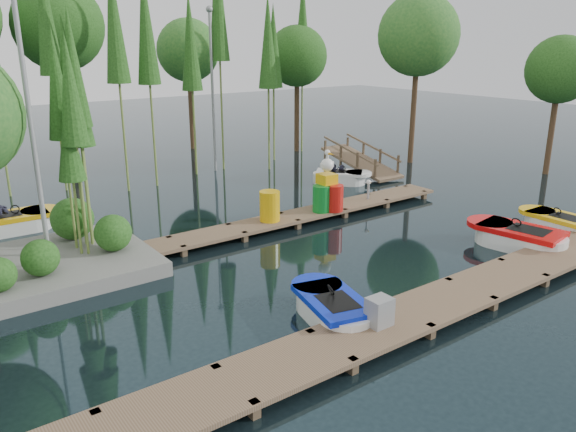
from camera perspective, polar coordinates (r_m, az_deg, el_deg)
ground_plane at (r=15.53m, az=-0.40°, el=-4.65°), size 90.00×90.00×0.00m
near_dock at (r=12.40m, az=12.06°, el=-9.88°), size 18.00×1.50×0.50m
far_dock at (r=17.92m, az=-2.49°, el=-0.82°), size 15.00×1.20×0.50m
tree_screen at (r=23.16m, az=-21.22°, el=17.03°), size 34.42×18.53×10.31m
lamp_island at (r=14.55m, az=-24.82°, el=9.62°), size 0.30×0.30×7.25m
lamp_rear at (r=25.89m, az=-7.73°, el=13.82°), size 0.30×0.30×7.25m
ramp at (r=25.71m, az=7.43°, el=5.53°), size 1.50×3.94×1.49m
boat_blue at (r=12.42m, az=4.50°, el=-9.39°), size 1.73×2.77×0.87m
boat_red at (r=17.79m, az=22.31°, el=-2.11°), size 1.80×3.12×0.99m
boat_yellow_near at (r=19.87m, az=25.75°, el=-0.70°), size 1.17×2.52×0.84m
boat_yellow_far at (r=19.88m, az=-26.13°, el=-0.60°), size 2.77×1.28×1.38m
boat_white_far at (r=23.97m, az=5.31°, el=3.93°), size 2.54×2.55×1.17m
utility_cabinet at (r=11.66m, az=9.26°, el=-9.56°), size 0.49×0.41×0.60m
yellow_barrel at (r=17.88m, az=-1.88°, el=1.02°), size 0.65×0.65×0.97m
drum_cluster at (r=19.07m, az=4.10°, el=2.42°), size 1.20×1.10×2.07m
seagull_post at (r=20.55m, az=8.17°, el=3.04°), size 0.45×0.24×0.72m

